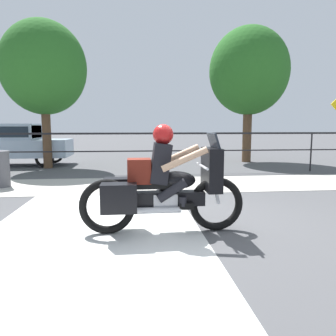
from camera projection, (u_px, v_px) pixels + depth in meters
The scene contains 8 objects.
ground_plane at pixel (191, 222), 5.24m from camera, with size 120.00×120.00×0.00m, color #4C4C4F.
sidewalk_band at pixel (169, 184), 8.59m from camera, with size 44.00×2.40×0.01m, color #B7B2A8.
crosswalk_band at pixel (95, 229), 4.88m from camera, with size 3.11×6.00×0.01m, color silver.
fence_railing at pixel (162, 141), 10.55m from camera, with size 36.00×0.05×1.32m.
motorcycle at pixel (162, 185), 4.66m from camera, with size 2.37×0.76×1.55m.
parked_car at pixel (13, 142), 12.59m from camera, with size 4.06×1.70×1.61m.
tree_behind_sign at pixel (249, 72), 13.59m from camera, with size 3.28×3.28×5.60m.
tree_behind_car at pixel (44, 68), 11.51m from camera, with size 2.98×2.98×5.21m.
Camera 1 is at (-0.89, -5.02, 1.53)m, focal length 35.00 mm.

